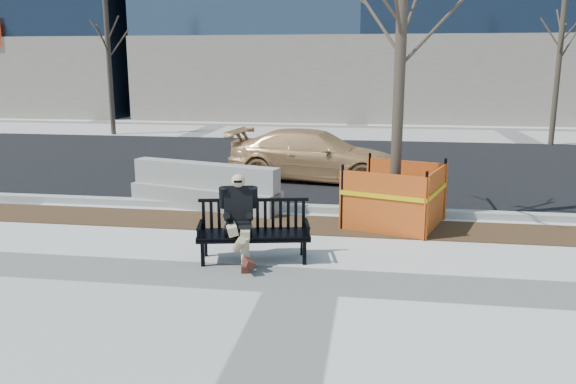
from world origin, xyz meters
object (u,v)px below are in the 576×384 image
bench (254,260)px  sedan (314,180)px  seated_man (239,259)px  jersey_barrier_left (206,207)px  tree_fence (393,224)px

bench → sedan: size_ratio=0.39×
bench → sedan: (0.23, 5.95, 0.00)m
seated_man → sedan: size_ratio=0.30×
seated_man → sedan: seated_man is taller
sedan → jersey_barrier_left: size_ratio=1.34×
sedan → seated_man: bearing=-176.1°
sedan → bench: bearing=-174.0°
bench → jersey_barrier_left: 3.30m
bench → jersey_barrier_left: (-1.58, 2.90, 0.00)m
sedan → jersey_barrier_left: sedan is taller
seated_man → jersey_barrier_left: bearing=103.8°
bench → sedan: 5.95m
bench → seated_man: seated_man is taller
bench → tree_fence: size_ratio=0.29×
tree_fence → jersey_barrier_left: size_ratio=1.81×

